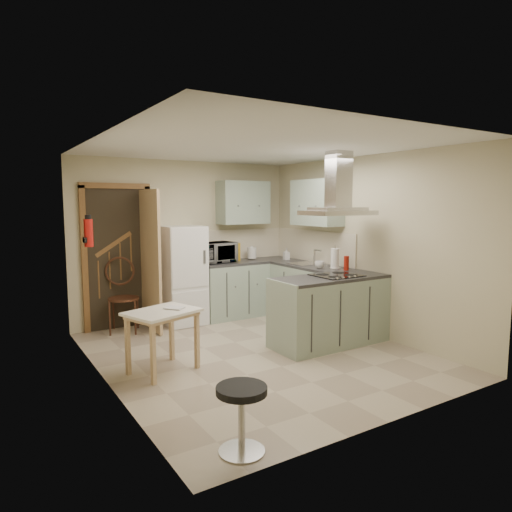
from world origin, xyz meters
TOP-DOWN VIEW (x-y plane):
  - floor at (0.00, 0.00)m, footprint 4.20×4.20m
  - ceiling at (0.00, 0.00)m, footprint 4.20×4.20m
  - back_wall at (0.00, 2.10)m, footprint 3.60×0.00m
  - left_wall at (-1.80, 0.00)m, footprint 0.00×4.20m
  - right_wall at (1.80, 0.00)m, footprint 0.00×4.20m
  - doorway at (-1.10, 2.07)m, footprint 1.10×0.12m
  - fridge at (-0.20, 1.80)m, footprint 0.60×0.60m
  - counter_back at (0.66, 1.80)m, footprint 1.08×0.60m
  - counter_right at (1.50, 1.12)m, footprint 0.60×1.95m
  - splashback at (0.96, 2.09)m, footprint 1.68×0.02m
  - wall_cabinet_back at (0.95, 1.93)m, footprint 0.85×0.35m
  - wall_cabinet_right at (1.62, 0.85)m, footprint 0.35×0.90m
  - peninsula at (1.02, -0.18)m, footprint 1.55×0.65m
  - hob at (1.12, -0.18)m, footprint 0.58×0.50m
  - extractor_hood at (1.12, -0.18)m, footprint 0.90×0.55m
  - sink at (1.50, 0.95)m, footprint 0.45×0.40m
  - fire_extinguisher at (-1.74, 0.90)m, footprint 0.10×0.10m
  - drop_leaf_table at (-1.19, 0.04)m, footprint 0.87×0.75m
  - bentwood_chair at (-1.10, 1.82)m, footprint 0.57×0.57m
  - stool at (-1.28, -1.83)m, footprint 0.42×0.42m
  - microwave at (0.40, 1.84)m, footprint 0.63×0.47m
  - kettle at (1.08, 1.87)m, footprint 0.19×0.19m
  - cereal_box at (0.77, 1.91)m, footprint 0.14×0.21m
  - soap_bottle at (1.55, 1.53)m, footprint 0.10×0.10m
  - paper_towel at (1.54, 0.32)m, footprint 0.15×0.15m
  - cup at (1.37, 0.45)m, footprint 0.17×0.17m
  - red_bottle at (1.57, 0.11)m, footprint 0.08×0.08m
  - book at (-1.10, 0.01)m, footprint 0.25×0.26m

SIDE VIEW (x-z plane):
  - floor at x=0.00m, z-range 0.00..0.00m
  - stool at x=-1.28m, z-range 0.00..0.51m
  - drop_leaf_table at x=-1.19m, z-range 0.00..0.68m
  - counter_back at x=0.66m, z-range 0.00..0.90m
  - counter_right at x=1.50m, z-range 0.00..0.90m
  - peninsula at x=1.02m, z-range 0.00..0.90m
  - bentwood_chair at x=-1.10m, z-range 0.00..0.97m
  - book at x=-1.10m, z-range 0.68..0.78m
  - fridge at x=-0.20m, z-range 0.00..1.50m
  - sink at x=1.50m, z-range 0.90..0.91m
  - hob at x=1.12m, z-range 0.90..0.91m
  - cup at x=1.37m, z-range 0.90..1.01m
  - soap_bottle at x=1.55m, z-range 0.90..1.09m
  - red_bottle at x=1.57m, z-range 0.90..1.10m
  - kettle at x=1.08m, z-range 0.90..1.13m
  - cereal_box at x=0.77m, z-range 0.90..1.19m
  - doorway at x=-1.10m, z-range 0.00..2.10m
  - paper_towel at x=1.54m, z-range 0.90..1.20m
  - microwave at x=0.40m, z-range 0.90..1.22m
  - splashback at x=0.96m, z-range 0.90..1.40m
  - back_wall at x=0.00m, z-range -0.55..3.05m
  - left_wall at x=-1.80m, z-range -0.85..3.35m
  - right_wall at x=1.80m, z-range -0.85..3.35m
  - fire_extinguisher at x=-1.74m, z-range 1.34..1.66m
  - extractor_hood at x=1.12m, z-range 1.67..1.77m
  - wall_cabinet_back at x=0.95m, z-range 1.50..2.20m
  - wall_cabinet_right at x=1.62m, z-range 1.50..2.20m
  - ceiling at x=0.00m, z-range 2.50..2.50m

